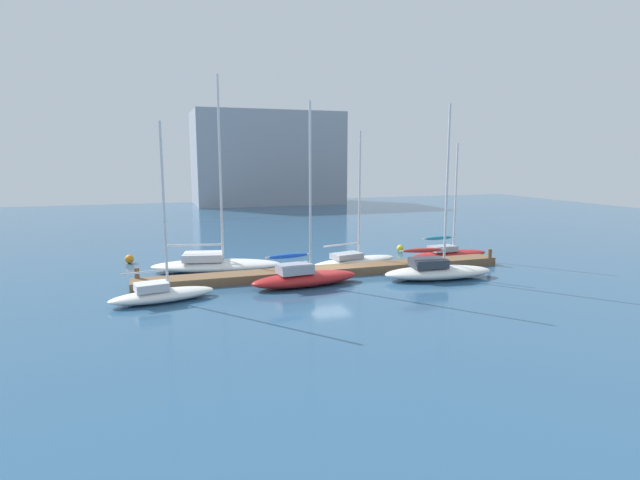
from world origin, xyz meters
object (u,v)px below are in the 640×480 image
Objects in this scene: sailboat_1 at (215,263)px; harbor_building_distant at (267,158)px; mooring_buoy_orange at (129,259)px; sailboat_2 at (304,276)px; mooring_buoy_yellow at (400,248)px; sailboat_3 at (354,259)px; sailboat_0 at (161,292)px; sailboat_5 at (448,252)px; sailboat_4 at (437,270)px.

sailboat_1 is 52.86m from harbor_building_distant.
sailboat_1 is 20.49× the size of mooring_buoy_orange.
mooring_buoy_yellow is at bearing 31.89° from sailboat_2.
sailboat_3 is at bearing -21.46° from mooring_buoy_orange.
sailboat_0 is 0.73× the size of sailboat_1.
sailboat_5 is (20.90, 5.31, -0.02)m from sailboat_0.
sailboat_5 reaches higher than mooring_buoy_orange.
mooring_buoy_yellow is at bearing 21.28° from sailboat_3.
sailboat_5 is 4.33m from mooring_buoy_yellow.
sailboat_0 reaches higher than sailboat_5.
sailboat_1 reaches higher than sailboat_3.
sailboat_0 is 0.87× the size of sailboat_4.
sailboat_4 reaches higher than mooring_buoy_orange.
mooring_buoy_orange is at bearing 163.63° from sailboat_5.
sailboat_3 is 7.79m from sailboat_5.
mooring_buoy_orange is at bearing 145.46° from sailboat_3.
sailboat_3 is 0.39× the size of harbor_building_distant.
sailboat_5 is at bearing 57.95° from sailboat_4.
sailboat_2 reaches higher than sailboat_3.
sailboat_3 reaches higher than mooring_buoy_orange.
sailboat_4 is (16.55, -0.15, 0.08)m from sailboat_0.
harbor_building_distant reaches higher than sailboat_4.
mooring_buoy_orange is (-22.86, 5.82, -0.17)m from sailboat_5.
sailboat_1 reaches higher than mooring_buoy_yellow.
sailboat_4 is at bearing -103.70° from mooring_buoy_yellow.
sailboat_0 reaches higher than mooring_buoy_yellow.
mooring_buoy_yellow is (18.80, 9.09, -0.23)m from sailboat_0.
sailboat_4 is at bearing -11.42° from sailboat_0.
sailboat_5 is (17.29, -1.28, -0.06)m from sailboat_1.
sailboat_0 is 11.30m from mooring_buoy_orange.
sailboat_3 is (13.12, 5.21, -0.05)m from sailboat_0.
sailboat_0 is 21.56m from sailboat_5.
mooring_buoy_yellow is (5.68, 3.89, -0.17)m from sailboat_3.
sailboat_5 is at bearing 13.55° from sailboat_2.
mooring_buoy_yellow is at bearing -89.78° from harbor_building_distant.
sailboat_4 is 1.25× the size of sailboat_5.
mooring_buoy_orange is 0.03× the size of harbor_building_distant.
sailboat_2 is at bearing -40.25° from sailboat_1.
sailboat_4 is at bearing -92.08° from harbor_building_distant.
mooring_buoy_orange is 1.14× the size of mooring_buoy_yellow.
harbor_building_distant reaches higher than sailboat_3.
sailboat_0 is 0.39× the size of harbor_building_distant.
sailboat_3 is (9.50, -1.38, -0.09)m from sailboat_1.
sailboat_0 is 8.12m from sailboat_2.
harbor_building_distant is (-0.19, 47.70, 7.23)m from mooring_buoy_yellow.
sailboat_4 is (12.94, -6.74, 0.04)m from sailboat_1.
sailboat_2 is (4.47, -5.82, 0.07)m from sailboat_1.
sailboat_4 is 21.67m from mooring_buoy_orange.
harbor_building_distant is (15.00, 50.21, 6.96)m from sailboat_1.
sailboat_1 is 1.49× the size of sailboat_5.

